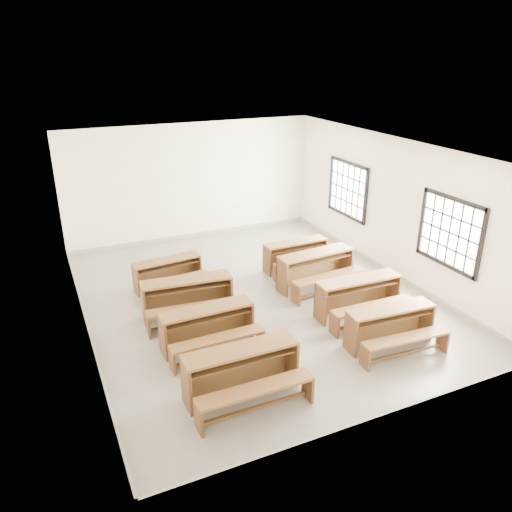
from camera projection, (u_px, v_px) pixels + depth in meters
name	position (u px, v px, depth m)	size (l,w,h in m)	color
room	(260.00, 203.00, 10.00)	(8.50, 8.50, 3.20)	gray
desk_set_0	(242.00, 369.00, 7.63)	(1.81, 0.94, 0.81)	brown
desk_set_1	(208.00, 325.00, 8.91)	(1.70, 0.91, 0.76)	brown
desk_set_2	(188.00, 295.00, 9.92)	(1.86, 1.09, 0.80)	brown
desk_set_3	(168.00, 272.00, 11.13)	(1.59, 0.94, 0.68)	brown
desk_set_4	(391.00, 324.00, 8.95)	(1.70, 0.97, 0.74)	brown
desk_set_5	(359.00, 294.00, 9.97)	(1.79, 0.96, 0.79)	brown
desk_set_6	(317.00, 267.00, 11.19)	(1.87, 1.07, 0.81)	brown
desk_set_7	(296.00, 253.00, 12.07)	(1.59, 0.85, 0.71)	brown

